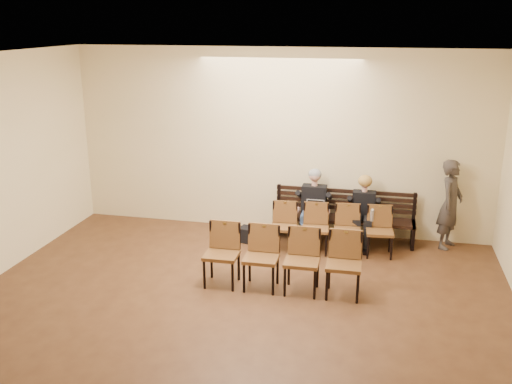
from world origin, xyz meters
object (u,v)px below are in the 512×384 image
at_px(seated_woman, 363,214).
at_px(water_bottle, 372,222).
at_px(bag, 250,235).
at_px(passerby, 451,198).
at_px(bench, 343,229).
at_px(laptop, 314,215).
at_px(seated_man, 313,206).
at_px(chair_row_back, 281,260).
at_px(chair_row_front, 331,230).

height_order(seated_woman, water_bottle, seated_woman).
bearing_deg(bag, passerby, 9.12).
relative_size(water_bottle, passerby, 0.12).
xyz_separation_m(water_bottle, passerby, (1.35, 0.52, 0.37)).
distance_m(bench, bag, 1.74).
distance_m(water_bottle, bag, 2.24).
xyz_separation_m(laptop, passerby, (2.38, 0.42, 0.37)).
bearing_deg(seated_man, chair_row_back, -95.45).
height_order(seated_man, bag, seated_man).
bearing_deg(chair_row_back, laptop, 81.78).
relative_size(seated_man, water_bottle, 5.94).
bearing_deg(passerby, chair_row_front, 133.14).
distance_m(bench, passerby, 2.00).
height_order(water_bottle, chair_row_back, chair_row_back).
height_order(seated_man, chair_row_front, seated_man).
height_order(laptop, bag, laptop).
distance_m(bench, chair_row_front, 0.70).
distance_m(seated_man, bag, 1.29).
height_order(bench, seated_man, seated_man).
bearing_deg(bench, chair_row_back, -108.58).
xyz_separation_m(bench, seated_man, (-0.56, -0.12, 0.44)).
distance_m(water_bottle, chair_row_back, 2.24).
bearing_deg(chair_row_front, water_bottle, 13.54).
xyz_separation_m(seated_man, chair_row_back, (-0.20, -2.14, -0.18)).
bearing_deg(passerby, bench, 115.93).
xyz_separation_m(bench, chair_row_back, (-0.76, -2.26, 0.26)).
bearing_deg(laptop, seated_woman, 1.95).
xyz_separation_m(seated_man, passerby, (2.42, 0.22, 0.27)).
bearing_deg(chair_row_front, chair_row_back, -115.43).
xyz_separation_m(laptop, water_bottle, (1.03, -0.10, -0.01)).
bearing_deg(seated_man, chair_row_front, -53.41).
bearing_deg(water_bottle, chair_row_back, -124.82).
height_order(laptop, passerby, passerby).
bearing_deg(chair_row_back, water_bottle, 54.21).
height_order(water_bottle, bag, water_bottle).
distance_m(water_bottle, chair_row_front, 0.73).
relative_size(seated_man, seated_woman, 1.13).
bearing_deg(chair_row_front, bench, 70.91).
xyz_separation_m(seated_man, chair_row_front, (0.39, -0.53, -0.23)).
xyz_separation_m(seated_man, water_bottle, (1.08, -0.30, -0.11)).
bearing_deg(bag, seated_woman, 9.75).
bearing_deg(bag, water_bottle, 1.29).
relative_size(seated_woman, water_bottle, 5.24).
xyz_separation_m(laptop, bag, (-1.17, -0.15, -0.43)).
bearing_deg(passerby, water_bottle, 133.98).
xyz_separation_m(seated_man, laptop, (0.04, -0.20, -0.10)).
bearing_deg(seated_man, water_bottle, -15.57).
xyz_separation_m(water_bottle, chair_row_back, (-1.28, -1.84, -0.07)).
relative_size(bag, passerby, 0.20).
relative_size(seated_woman, chair_row_front, 0.55).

